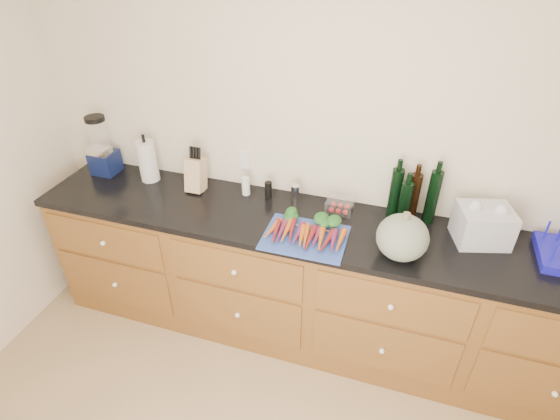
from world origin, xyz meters
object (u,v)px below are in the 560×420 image
(cutting_board, at_px, (305,238))
(knife_block, at_px, (196,175))
(tomato_box, at_px, (340,206))
(carrots, at_px, (307,230))
(blender_appliance, at_px, (102,149))
(squash, at_px, (402,237))
(paper_towel, at_px, (148,161))

(cutting_board, height_order, knife_block, knife_block)
(cutting_board, distance_m, tomato_box, 0.36)
(cutting_board, height_order, carrots, carrots)
(carrots, distance_m, blender_appliance, 1.56)
(carrots, height_order, tomato_box, tomato_box)
(blender_appliance, bearing_deg, cutting_board, -11.72)
(cutting_board, relative_size, knife_block, 2.11)
(cutting_board, relative_size, squash, 1.71)
(cutting_board, relative_size, tomato_box, 2.89)
(cutting_board, height_order, squash, squash)
(cutting_board, xyz_separation_m, blender_appliance, (-1.53, 0.32, 0.17))
(blender_appliance, relative_size, paper_towel, 1.48)
(tomato_box, bearing_deg, carrots, -113.53)
(paper_towel, height_order, knife_block, paper_towel)
(paper_towel, bearing_deg, cutting_board, -15.16)
(carrots, distance_m, squash, 0.52)
(squash, height_order, tomato_box, squash)
(squash, height_order, knife_block, squash)
(carrots, bearing_deg, paper_towel, 166.35)
(paper_towel, bearing_deg, squash, -10.42)
(squash, xyz_separation_m, tomato_box, (-0.39, 0.32, -0.08))
(carrots, bearing_deg, tomato_box, 66.47)
(carrots, relative_size, squash, 1.57)
(knife_block, bearing_deg, cutting_board, -20.16)
(blender_appliance, distance_m, knife_block, 0.72)
(squash, xyz_separation_m, knife_block, (-1.33, 0.29, -0.01))
(carrots, bearing_deg, blender_appliance, 169.47)
(carrots, xyz_separation_m, blender_appliance, (-1.53, 0.28, 0.15))
(carrots, height_order, paper_towel, paper_towel)
(knife_block, bearing_deg, squash, -12.36)
(squash, relative_size, knife_block, 1.23)
(cutting_board, height_order, tomato_box, tomato_box)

